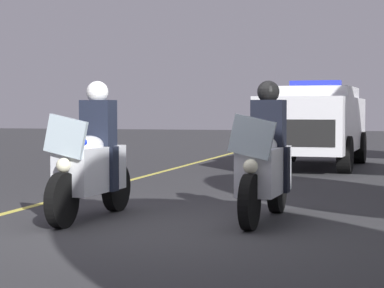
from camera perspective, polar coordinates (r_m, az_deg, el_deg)
name	(u,v)px	position (r m, az deg, el deg)	size (l,w,h in m)	color
ground_plane	(158,228)	(8.50, -2.64, -6.52)	(80.00, 80.00, 0.00)	#333335
police_motorcycle_lead_left	(92,163)	(9.18, -7.83, -1.46)	(2.14, 0.60, 1.72)	black
police_motorcycle_lead_right	(265,164)	(8.98, 5.69, -1.54)	(2.14, 0.60, 1.72)	black
police_suv	(315,122)	(17.58, 9.53, 1.69)	(4.99, 2.28, 2.05)	silver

